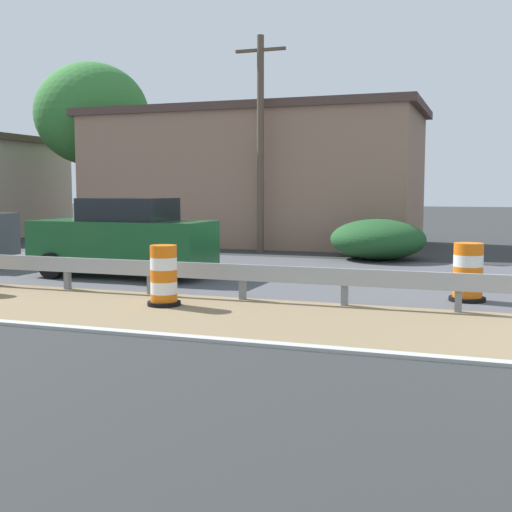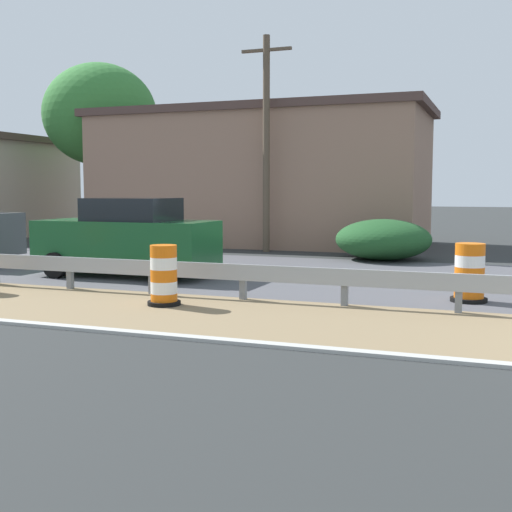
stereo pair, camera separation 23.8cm
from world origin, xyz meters
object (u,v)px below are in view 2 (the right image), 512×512
object	(u,v)px
car_lead_far_lane	(127,237)
utility_pole_near	(266,141)
traffic_barrel_nearest	(469,275)
traffic_barrel_close	(164,278)

from	to	relation	value
car_lead_far_lane	utility_pole_near	xyz separation A→B (m)	(7.59, -0.97, 2.89)
traffic_barrel_nearest	traffic_barrel_close	distance (m)	5.90
traffic_barrel_close	utility_pole_near	bearing A→B (deg)	9.72
utility_pole_near	traffic_barrel_nearest	bearing A→B (deg)	-139.61
traffic_barrel_nearest	utility_pole_near	distance (m)	11.68
car_lead_far_lane	utility_pole_near	world-z (taller)	utility_pole_near
traffic_barrel_nearest	traffic_barrel_close	xyz separation A→B (m)	(-2.44, 5.37, 0.00)
traffic_barrel_close	traffic_barrel_nearest	bearing A→B (deg)	-65.60
utility_pole_near	car_lead_far_lane	bearing A→B (deg)	172.70
car_lead_far_lane	utility_pole_near	bearing A→B (deg)	-97.41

